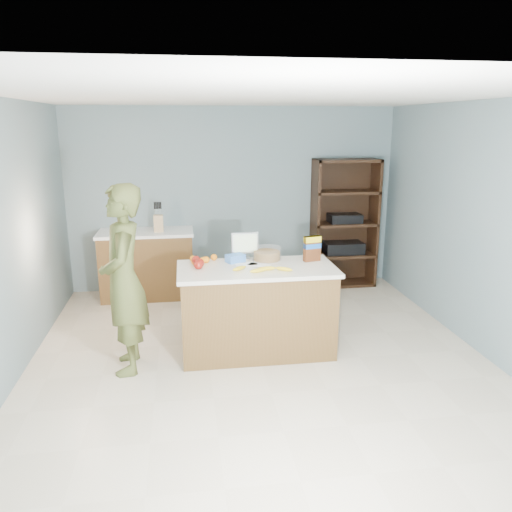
{
  "coord_description": "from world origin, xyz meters",
  "views": [
    {
      "loc": [
        -0.69,
        -4.37,
        2.27
      ],
      "look_at": [
        0.0,
        0.35,
        1.0
      ],
      "focal_mm": 35.0,
      "sensor_mm": 36.0,
      "label": 1
    }
  ],
  "objects": [
    {
      "name": "cereal_box",
      "position": [
        0.59,
        0.44,
        1.05
      ],
      "size": [
        0.18,
        0.1,
        0.26
      ],
      "color": "#592B14",
      "rests_on": "counter_peninsula"
    },
    {
      "name": "walls",
      "position": [
        0.0,
        0.0,
        1.65
      ],
      "size": [
        4.52,
        5.02,
        2.51
      ],
      "color": "slate",
      "rests_on": "ground"
    },
    {
      "name": "person",
      "position": [
        -1.26,
        0.11,
        0.88
      ],
      "size": [
        0.47,
        0.68,
        1.77
      ],
      "primitive_type": "imported",
      "rotation": [
        0.0,
        0.0,
        -1.49
      ],
      "color": "#4C5327",
      "rests_on": "ground"
    },
    {
      "name": "oranges",
      "position": [
        -0.54,
        0.54,
        0.93
      ],
      "size": [
        0.28,
        0.2,
        0.07
      ],
      "color": "orange",
      "rests_on": "counter_peninsula"
    },
    {
      "name": "envelopes",
      "position": [
        -0.03,
        0.4,
        0.9
      ],
      "size": [
        0.36,
        0.22,
        0.0
      ],
      "color": "white",
      "rests_on": "counter_peninsula"
    },
    {
      "name": "shelving_unit",
      "position": [
        1.55,
        2.35,
        0.86
      ],
      "size": [
        0.9,
        0.4,
        1.8
      ],
      "color": "black",
      "rests_on": "ground"
    },
    {
      "name": "blue_carton",
      "position": [
        -0.19,
        0.52,
        0.94
      ],
      "size": [
        0.21,
        0.18,
        0.08
      ],
      "primitive_type": "cube",
      "rotation": [
        0.0,
        0.0,
        0.43
      ],
      "color": "blue",
      "rests_on": "counter_peninsula"
    },
    {
      "name": "apples",
      "position": [
        -0.57,
        0.38,
        0.95
      ],
      "size": [
        0.12,
        0.26,
        0.09
      ],
      "color": "maroon",
      "rests_on": "counter_peninsula"
    },
    {
      "name": "tv",
      "position": [
        -0.08,
        0.63,
        1.06
      ],
      "size": [
        0.28,
        0.12,
        0.28
      ],
      "color": "silver",
      "rests_on": "counter_peninsula"
    },
    {
      "name": "salad_bowl",
      "position": [
        0.14,
        0.56,
        0.96
      ],
      "size": [
        0.3,
        0.3,
        0.13
      ],
      "color": "#267219",
      "rests_on": "counter_peninsula"
    },
    {
      "name": "knife_block",
      "position": [
        -1.02,
        2.14,
        1.02
      ],
      "size": [
        0.12,
        0.1,
        0.31
      ],
      "color": "tan",
      "rests_on": "back_cabinet"
    },
    {
      "name": "floor",
      "position": [
        0.0,
        0.0,
        0.0
      ],
      "size": [
        4.5,
        5.0,
        0.02
      ],
      "primitive_type": "cube",
      "color": "beige",
      "rests_on": "ground"
    },
    {
      "name": "bananas",
      "position": [
        0.03,
        0.16,
        0.92
      ],
      "size": [
        0.59,
        0.22,
        0.04
      ],
      "color": "yellow",
      "rests_on": "counter_peninsula"
    },
    {
      "name": "counter_peninsula",
      "position": [
        0.0,
        0.3,
        0.42
      ],
      "size": [
        1.56,
        0.76,
        0.9
      ],
      "color": "brown",
      "rests_on": "ground"
    },
    {
      "name": "back_cabinet",
      "position": [
        -1.2,
        2.2,
        0.45
      ],
      "size": [
        1.24,
        0.62,
        0.9
      ],
      "color": "brown",
      "rests_on": "ground"
    }
  ]
}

